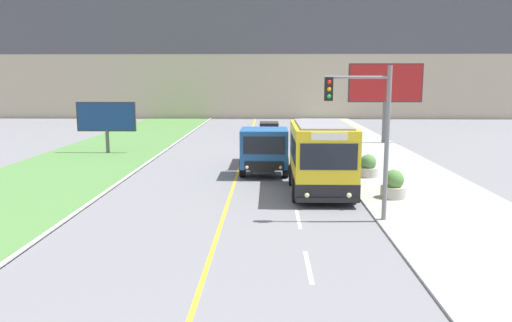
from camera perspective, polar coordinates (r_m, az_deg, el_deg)
apartment_block_background at (r=66.93m, az=0.03°, el=14.90°), size 80.00×8.04×22.78m
city_bus at (r=21.95m, az=7.46°, el=0.29°), size 2.65×5.51×3.12m
dump_truck at (r=26.72m, az=0.96°, el=1.31°), size 2.50×7.07×2.46m
car_distant at (r=41.26m, az=1.51°, el=3.39°), size 1.80×4.30×1.45m
traffic_light_mast at (r=17.67m, az=12.68°, el=4.22°), size 2.28×0.32×5.47m
billboard_large at (r=39.85m, az=14.57°, el=8.42°), size 5.65×0.24×6.15m
billboard_small at (r=35.15m, az=-16.74°, el=4.74°), size 3.98×0.24×3.47m
planter_round_near at (r=21.69m, az=15.43°, el=-2.72°), size 1.05×1.05×1.19m
planter_round_second at (r=26.00m, az=12.69°, el=-0.66°), size 1.00×1.00×1.14m
planter_round_third at (r=30.40m, az=11.06°, el=0.90°), size 1.07×1.07×1.23m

